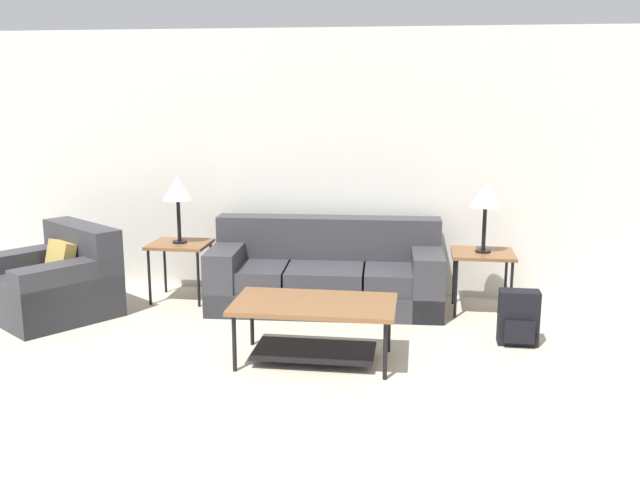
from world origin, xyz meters
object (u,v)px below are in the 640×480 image
at_px(couch, 326,276).
at_px(armchair, 54,284).
at_px(side_table_left, 180,248).
at_px(backpack, 518,318).
at_px(table_lamp_left, 178,190).
at_px(table_lamp_right, 486,196).
at_px(side_table_right, 483,258).
at_px(coffee_table, 314,317).

xyz_separation_m(couch, armchair, (-2.42, -0.59, -0.01)).
distance_m(side_table_left, backpack, 3.23).
bearing_deg(table_lamp_left, table_lamp_right, 0.00).
relative_size(side_table_right, backpack, 1.27).
xyz_separation_m(couch, table_lamp_left, (-1.44, 0.03, 0.78)).
xyz_separation_m(table_lamp_left, backpack, (3.11, -0.83, -0.87)).
bearing_deg(couch, side_table_right, 1.30).
bearing_deg(coffee_table, side_table_right, 46.40).
xyz_separation_m(side_table_right, table_lamp_left, (-2.88, -0.00, 0.57)).
relative_size(coffee_table, table_lamp_right, 1.90).
distance_m(side_table_right, backpack, 0.91).
distance_m(couch, backpack, 1.85).
height_order(armchair, side_table_right, armchair).
xyz_separation_m(coffee_table, table_lamp_left, (-1.53, 1.42, 0.74)).
bearing_deg(side_table_left, couch, -1.31).
distance_m(table_lamp_right, backpack, 1.22).
bearing_deg(side_table_left, table_lamp_right, -0.00).
relative_size(coffee_table, backpack, 2.72).
height_order(coffee_table, backpack, coffee_table).
bearing_deg(backpack, table_lamp_right, 105.58).
distance_m(coffee_table, side_table_right, 1.96).
bearing_deg(coffee_table, armchair, 162.44).
bearing_deg(coffee_table, backpack, 20.46).
bearing_deg(backpack, table_lamp_left, 165.10).
distance_m(side_table_left, table_lamp_left, 0.57).
xyz_separation_m(coffee_table, side_table_left, (-1.53, 1.42, 0.17)).
height_order(coffee_table, side_table_right, side_table_right).
xyz_separation_m(coffee_table, backpack, (1.58, 0.59, -0.13)).
bearing_deg(table_lamp_right, couch, -178.70).
relative_size(armchair, side_table_left, 2.42).
bearing_deg(backpack, armchair, 177.10).
bearing_deg(couch, table_lamp_left, 178.69).
xyz_separation_m(coffee_table, table_lamp_right, (1.35, 1.42, 0.74)).
bearing_deg(armchair, side_table_left, 32.10).
distance_m(armchair, backpack, 4.10).
relative_size(armchair, table_lamp_right, 2.15).
bearing_deg(table_lamp_right, coffee_table, -133.60).
bearing_deg(armchair, side_table_right, 9.11).
height_order(coffee_table, side_table_left, side_table_left).
distance_m(coffee_table, backpack, 1.69).
height_order(armchair, table_lamp_right, table_lamp_right).
bearing_deg(side_table_right, table_lamp_right, -75.96).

